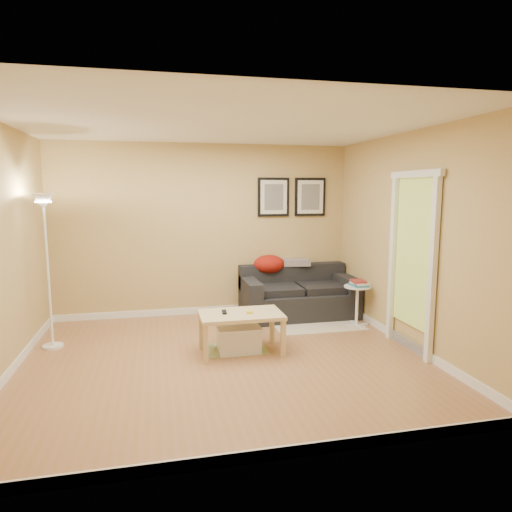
% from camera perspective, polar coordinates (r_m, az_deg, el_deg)
% --- Properties ---
extents(floor, '(4.50, 4.50, 0.00)m').
position_cam_1_polar(floor, '(5.26, -3.94, -12.94)').
color(floor, '#9E6644').
rests_on(floor, ground).
extents(ceiling, '(4.50, 4.50, 0.00)m').
position_cam_1_polar(ceiling, '(4.95, -4.25, 16.39)').
color(ceiling, white).
rests_on(ceiling, wall_back).
extents(wall_back, '(4.50, 0.00, 4.50)m').
position_cam_1_polar(wall_back, '(6.91, -6.55, 3.26)').
color(wall_back, tan).
rests_on(wall_back, ground).
extents(wall_front, '(4.50, 0.00, 4.50)m').
position_cam_1_polar(wall_front, '(3.00, 1.59, -3.32)').
color(wall_front, tan).
rests_on(wall_front, ground).
extents(wall_right, '(0.00, 4.00, 4.00)m').
position_cam_1_polar(wall_right, '(5.71, 18.84, 1.81)').
color(wall_right, tan).
rests_on(wall_right, ground).
extents(baseboard_back, '(4.50, 0.02, 0.10)m').
position_cam_1_polar(baseboard_back, '(7.12, -6.38, -6.82)').
color(baseboard_back, white).
rests_on(baseboard_back, ground).
extents(baseboard_front, '(4.50, 0.02, 0.10)m').
position_cam_1_polar(baseboard_front, '(3.48, 1.46, -23.88)').
color(baseboard_front, white).
rests_on(baseboard_front, ground).
extents(baseboard_left, '(0.02, 4.00, 0.10)m').
position_cam_1_polar(baseboard_left, '(5.41, -28.78, -12.80)').
color(baseboard_left, white).
rests_on(baseboard_left, ground).
extents(baseboard_right, '(0.02, 4.00, 0.10)m').
position_cam_1_polar(baseboard_right, '(5.97, 18.18, -10.19)').
color(baseboard_right, white).
rests_on(baseboard_right, ground).
extents(sofa, '(1.70, 0.90, 0.75)m').
position_cam_1_polar(sofa, '(6.88, 5.42, -4.55)').
color(sofa, black).
rests_on(sofa, ground).
extents(red_throw, '(0.48, 0.36, 0.28)m').
position_cam_1_polar(red_throw, '(6.97, 1.66, -1.04)').
color(red_throw, maroon).
rests_on(red_throw, sofa).
extents(plaid_throw, '(0.45, 0.32, 0.10)m').
position_cam_1_polar(plaid_throw, '(7.13, 5.12, -0.78)').
color(plaid_throw, tan).
rests_on(plaid_throw, sofa).
extents(framed_print_left, '(0.50, 0.04, 0.60)m').
position_cam_1_polar(framed_print_left, '(7.05, 2.23, 7.48)').
color(framed_print_left, black).
rests_on(framed_print_left, wall_back).
extents(framed_print_right, '(0.50, 0.04, 0.60)m').
position_cam_1_polar(framed_print_right, '(7.23, 6.87, 7.45)').
color(framed_print_right, black).
rests_on(framed_print_right, wall_back).
extents(area_rug, '(1.25, 0.85, 0.01)m').
position_cam_1_polar(area_rug, '(6.57, 7.64, -8.53)').
color(area_rug, beige).
rests_on(area_rug, ground).
extents(green_runner, '(0.70, 0.50, 0.01)m').
position_cam_1_polar(green_runner, '(5.56, -2.52, -11.65)').
color(green_runner, '#668C4C').
rests_on(green_runner, ground).
extents(coffee_table, '(1.03, 0.71, 0.48)m').
position_cam_1_polar(coffee_table, '(5.37, -1.92, -9.71)').
color(coffee_table, '#D3BB80').
rests_on(coffee_table, ground).
extents(remote_control, '(0.06, 0.16, 0.02)m').
position_cam_1_polar(remote_control, '(5.32, -4.04, -7.10)').
color(remote_control, black).
rests_on(remote_control, coffee_table).
extents(tape_roll, '(0.07, 0.07, 0.03)m').
position_cam_1_polar(tape_roll, '(5.28, -0.81, -7.14)').
color(tape_roll, yellow).
rests_on(tape_roll, coffee_table).
extents(storage_bin, '(0.51, 0.37, 0.31)m').
position_cam_1_polar(storage_bin, '(5.44, -2.23, -10.43)').
color(storage_bin, white).
rests_on(storage_bin, ground).
extents(side_table, '(0.38, 0.38, 0.57)m').
position_cam_1_polar(side_table, '(6.55, 12.67, -6.18)').
color(side_table, white).
rests_on(side_table, ground).
extents(book_stack, '(0.23, 0.28, 0.08)m').
position_cam_1_polar(book_stack, '(6.48, 12.90, -3.36)').
color(book_stack, '#2C6B84').
rests_on(book_stack, side_table).
extents(floor_lamp, '(0.24, 0.24, 1.87)m').
position_cam_1_polar(floor_lamp, '(5.93, -24.86, -2.34)').
color(floor_lamp, white).
rests_on(floor_lamp, ground).
extents(doorway, '(0.12, 1.01, 2.13)m').
position_cam_1_polar(doorway, '(5.60, 19.06, -1.17)').
color(doorway, white).
rests_on(doorway, ground).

